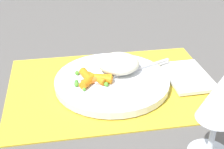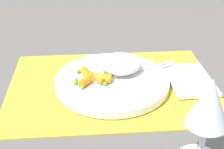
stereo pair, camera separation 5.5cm
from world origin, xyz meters
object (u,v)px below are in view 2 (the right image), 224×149
carrot_portion (93,78)px  fork (127,73)px  rice_mound (120,64)px  napkin (190,80)px  wine_glass (209,107)px  plate (112,81)px

carrot_portion → fork: (-0.08, -0.02, -0.01)m
rice_mound → carrot_portion: size_ratio=1.26×
carrot_portion → napkin: carrot_portion is taller
fork → napkin: bearing=174.4°
wine_glass → napkin: wine_glass is taller
rice_mound → wine_glass: wine_glass is taller
rice_mound → napkin: rice_mound is taller
rice_mound → carrot_portion: (0.06, 0.04, -0.01)m
napkin → plate: bearing=0.0°
fork → napkin: 0.15m
rice_mound → wine_glass: bearing=110.9°
plate → carrot_portion: carrot_portion is taller
rice_mound → carrot_portion: 0.08m
plate → carrot_portion: 0.05m
carrot_portion → napkin: size_ratio=0.53×
fork → wine_glass: bearing=109.7°
fork → napkin: (-0.14, 0.01, -0.02)m
carrot_portion → napkin: (-0.22, -0.01, -0.02)m
rice_mound → fork: 0.03m
rice_mound → fork: bearing=124.5°
carrot_portion → wine_glass: 0.29m
wine_glass → fork: bearing=-70.3°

